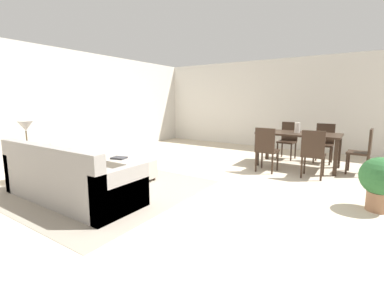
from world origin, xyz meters
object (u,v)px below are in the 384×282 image
Objects in this scene: dining_chair_far_left at (288,138)px; potted_plant at (380,180)px; dining_chair_far_right at (324,141)px; dining_chair_head_east at (364,149)px; ottoman_table at (125,168)px; couch at (69,180)px; book_on_ottoman at (119,158)px; dining_table at (298,137)px; dining_chair_near_left at (266,147)px; vase_centerpiece at (297,128)px; table_lamp at (26,127)px; side_table at (28,157)px; dining_chair_near_right at (313,151)px.

dining_chair_far_left is 1.26× the size of potted_plant.
dining_chair_far_right and dining_chair_head_east have the same top height.
potted_plant reaches higher than ottoman_table.
dining_chair_far_left is at bearing 66.91° from couch.
ottoman_table is 4.14× the size of book_on_ottoman.
dining_table is 0.88m from dining_chair_far_left.
vase_centerpiece is at bearing 62.03° from dining_chair_near_left.
dining_chair_head_east is (3.70, 2.80, 0.30)m from ottoman_table.
couch is at bearing -121.00° from dining_chair_far_right.
dining_chair_head_east is at bearing 36.85° from book_on_ottoman.
dining_chair_near_left is 1.60m from dining_chair_far_left.
side_table is at bearing 180.00° from table_lamp.
dining_chair_far_right is (0.43, 0.78, -0.15)m from dining_table.
dining_chair_near_left is at bearing 43.04° from book_on_ottoman.
dining_chair_far_right is at bearing 136.61° from dining_chair_head_east.
couch reaches higher than side_table.
couch reaches higher than dining_table.
table_lamp is (0.00, 0.00, 0.53)m from side_table.
table_lamp is at bearing -135.29° from dining_table.
dining_chair_near_left is at bearing 41.22° from side_table.
dining_chair_near_right is 3.63m from book_on_ottoman.
couch is at bearing -81.04° from book_on_ottoman.
dining_chair_far_left is at bearing 88.09° from dining_chair_near_left.
table_lamp is 0.57× the size of dining_chair_far_right.
ottoman_table is 1.74m from side_table.
dining_chair_near_right and dining_chair_far_right have the same top height.
potted_plant is at bearing -84.02° from dining_chair_head_east.
potted_plant is at bearing 27.77° from couch.
dining_chair_near_left is at bearing 57.82° from couch.
dining_chair_far_left reaches higher than book_on_ottoman.
vase_centerpiece reaches higher than dining_chair_near_left.
dining_chair_far_left is (3.45, 4.58, -0.47)m from table_lamp.
dining_chair_near_left is (2.02, 1.94, 0.30)m from ottoman_table.
ottoman_table is at bearing -167.68° from potted_plant.
dining_chair_far_left is at bearing 116.87° from dining_table.
dining_chair_far_left is (-0.83, 1.57, 0.00)m from dining_chair_near_right.
book_on_ottoman is (-3.81, -2.85, -0.11)m from dining_chair_head_east.
dining_chair_near_right is 1.00× the size of dining_chair_head_east.
potted_plant is (0.20, -1.95, -0.09)m from dining_chair_head_east.
dining_chair_head_east reaches higher than side_table.
table_lamp is 2.31× the size of vase_centerpiece.
book_on_ottoman is at bearing -129.90° from dining_chair_far_right.
side_table is at bearing -142.97° from ottoman_table.
table_lamp is at bearing -144.88° from dining_chair_near_right.
dining_chair_near_right is at bearing 47.91° from couch.
ottoman_table is at bearing -129.27° from dining_chair_far_right.
table_lamp is at bearing -142.88° from dining_chair_head_east.
dining_chair_near_left is (3.40, 2.98, -0.47)m from table_lamp.
table_lamp is 0.72× the size of potted_plant.
dining_chair_near_left and dining_chair_far_right have the same top height.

